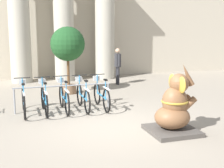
# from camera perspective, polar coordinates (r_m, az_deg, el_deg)

# --- Properties ---
(ground_plane) EXTENTS (60.00, 60.00, 0.00)m
(ground_plane) POSITION_cam_1_polar(r_m,az_deg,el_deg) (7.94, 0.31, -7.70)
(ground_plane) COLOR gray
(building_facade) EXTENTS (20.00, 0.20, 6.00)m
(building_facade) POSITION_cam_1_polar(r_m,az_deg,el_deg) (15.98, -9.41, 11.96)
(building_facade) COLOR #BCB29E
(building_facade) RESTS_ON ground_plane
(column_left) EXTENTS (1.18, 1.18, 5.16)m
(column_left) POSITION_cam_1_polar(r_m,az_deg,el_deg) (14.81, -16.59, 10.39)
(column_left) COLOR #ADA899
(column_left) RESTS_ON ground_plane
(column_middle) EXTENTS (1.18, 1.18, 5.16)m
(column_middle) POSITION_cam_1_polar(r_m,az_deg,el_deg) (14.98, -8.81, 10.67)
(column_middle) COLOR #ADA899
(column_middle) RESTS_ON ground_plane
(column_right) EXTENTS (1.18, 1.18, 5.16)m
(column_right) POSITION_cam_1_polar(r_m,az_deg,el_deg) (15.42, -1.32, 10.76)
(column_right) COLOR #ADA899
(column_right) RESTS_ON ground_plane
(bike_rack) EXTENTS (2.91, 0.05, 0.77)m
(bike_rack) POSITION_cam_1_polar(r_m,az_deg,el_deg) (9.43, -8.91, -1.33)
(bike_rack) COLOR gray
(bike_rack) RESTS_ON ground_plane
(bicycle_0) EXTENTS (0.48, 1.79, 1.00)m
(bicycle_0) POSITION_cam_1_polar(r_m,az_deg,el_deg) (9.26, -15.87, -2.87)
(bicycle_0) COLOR black
(bicycle_0) RESTS_ON ground_plane
(bicycle_1) EXTENTS (0.48, 1.79, 1.00)m
(bicycle_1) POSITION_cam_1_polar(r_m,az_deg,el_deg) (9.26, -12.29, -2.70)
(bicycle_1) COLOR black
(bicycle_1) RESTS_ON ground_plane
(bicycle_2) EXTENTS (0.48, 1.79, 1.00)m
(bicycle_2) POSITION_cam_1_polar(r_m,az_deg,el_deg) (9.38, -8.80, -2.43)
(bicycle_2) COLOR black
(bicycle_2) RESTS_ON ground_plane
(bicycle_3) EXTENTS (0.48, 1.79, 1.00)m
(bicycle_3) POSITION_cam_1_polar(r_m,az_deg,el_deg) (9.49, -5.36, -2.21)
(bicycle_3) COLOR black
(bicycle_3) RESTS_ON ground_plane
(bicycle_4) EXTENTS (0.48, 1.79, 1.00)m
(bicycle_4) POSITION_cam_1_polar(r_m,az_deg,el_deg) (9.62, -1.98, -2.01)
(bicycle_4) COLOR black
(bicycle_4) RESTS_ON ground_plane
(elephant_statue) EXTENTS (1.10, 1.10, 1.66)m
(elephant_statue) POSITION_cam_1_polar(r_m,az_deg,el_deg) (7.46, 11.31, -4.56)
(elephant_statue) COLOR #4C4742
(elephant_statue) RESTS_ON ground_plane
(person_pedestrian) EXTENTS (0.21, 0.47, 1.60)m
(person_pedestrian) POSITION_cam_1_polar(r_m,az_deg,el_deg) (13.71, 1.04, 3.85)
(person_pedestrian) COLOR #28282D
(person_pedestrian) RESTS_ON ground_plane
(potted_tree) EXTENTS (1.28, 1.28, 2.52)m
(potted_tree) POSITION_cam_1_polar(r_m,az_deg,el_deg) (11.78, -8.11, 6.85)
(potted_tree) COLOR brown
(potted_tree) RESTS_ON ground_plane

